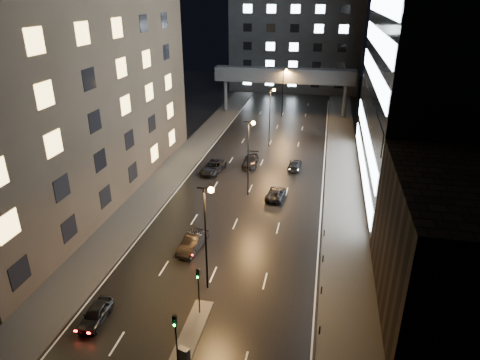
{
  "coord_description": "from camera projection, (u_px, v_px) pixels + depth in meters",
  "views": [
    {
      "loc": [
        9.28,
        -22.54,
        24.71
      ],
      "look_at": [
        -0.17,
        23.61,
        4.0
      ],
      "focal_mm": 32.0,
      "sensor_mm": 36.0,
      "label": 1
    }
  ],
  "objects": [
    {
      "name": "building_far",
      "position": [
        296.0,
        42.0,
        114.72
      ],
      "size": [
        34.0,
        14.0,
        25.0
      ],
      "primitive_type": "cube",
      "color": "#333335",
      "rests_on": "ground"
    },
    {
      "name": "streetlight_mid_a",
      "position": [
        249.0,
        149.0,
        54.33
      ],
      "size": [
        1.45,
        0.5,
        10.15
      ],
      "color": "black",
      "rests_on": "ground"
    },
    {
      "name": "sidewalk_left",
      "position": [
        176.0,
        168.0,
        65.52
      ],
      "size": [
        5.0,
        110.0,
        0.15
      ],
      "primitive_type": "cube",
      "color": "#383533",
      "rests_on": "ground"
    },
    {
      "name": "car_away_c",
      "position": [
        213.0,
        167.0,
        63.8
      ],
      "size": [
        3.29,
        5.92,
        1.57
      ],
      "primitive_type": "imported",
      "rotation": [
        0.0,
        0.0,
        -0.13
      ],
      "color": "black",
      "rests_on": "ground"
    },
    {
      "name": "ground",
      "position": [
        262.0,
        162.0,
        67.74
      ],
      "size": [
        160.0,
        160.0,
        0.0
      ],
      "primitive_type": "plane",
      "color": "black",
      "rests_on": "ground"
    },
    {
      "name": "sidewalk_right",
      "position": [
        343.0,
        181.0,
        60.93
      ],
      "size": [
        5.0,
        110.0,
        0.15
      ],
      "primitive_type": "cube",
      "color": "#383533",
      "rests_on": "ground"
    },
    {
      "name": "building_right_low",
      "position": [
        452.0,
        250.0,
        33.85
      ],
      "size": [
        10.0,
        18.0,
        12.0
      ],
      "primitive_type": "cube",
      "color": "black",
      "rests_on": "ground"
    },
    {
      "name": "car_away_d",
      "position": [
        251.0,
        161.0,
        66.23
      ],
      "size": [
        2.38,
        5.46,
        1.56
      ],
      "primitive_type": "imported",
      "rotation": [
        0.0,
        0.0,
        0.04
      ],
      "color": "black",
      "rests_on": "ground"
    },
    {
      "name": "utility_cabinet",
      "position": [
        184.0,
        355.0,
        30.71
      ],
      "size": [
        0.95,
        0.7,
        1.29
      ],
      "primitive_type": "cube",
      "rotation": [
        0.0,
        0.0,
        -0.34
      ],
      "color": "#545557",
      "rests_on": "median_island"
    },
    {
      "name": "car_away_a",
      "position": [
        96.0,
        314.0,
        34.82
      ],
      "size": [
        1.73,
        4.05,
        1.37
      ],
      "primitive_type": "imported",
      "rotation": [
        0.0,
        0.0,
        0.03
      ],
      "color": "black",
      "rests_on": "ground"
    },
    {
      "name": "traffic_signal_near",
      "position": [
        198.0,
        284.0,
        34.6
      ],
      "size": [
        0.28,
        0.34,
        4.4
      ],
      "color": "black",
      "rests_on": "median_island"
    },
    {
      "name": "building_right_glass",
      "position": [
        469.0,
        13.0,
        50.5
      ],
      "size": [
        20.0,
        36.0,
        45.0
      ],
      "primitive_type": "cube",
      "color": "black",
      "rests_on": "ground"
    },
    {
      "name": "car_toward_a",
      "position": [
        276.0,
        193.0,
        55.8
      ],
      "size": [
        2.55,
        4.83,
        1.3
      ],
      "primitive_type": "imported",
      "rotation": [
        0.0,
        0.0,
        3.05
      ],
      "color": "black",
      "rests_on": "ground"
    },
    {
      "name": "streetlight_mid_b",
      "position": [
        271.0,
        110.0,
        72.27
      ],
      "size": [
        1.45,
        0.5,
        10.15
      ],
      "color": "black",
      "rests_on": "ground"
    },
    {
      "name": "building_left",
      "position": [
        52.0,
        37.0,
        49.48
      ],
      "size": [
        15.0,
        48.0,
        40.0
      ],
      "primitive_type": "cube",
      "color": "#2D2319",
      "rests_on": "ground"
    },
    {
      "name": "streetlight_far",
      "position": [
        284.0,
        87.0,
        90.21
      ],
      "size": [
        1.45,
        0.5,
        10.15
      ],
      "color": "black",
      "rests_on": "ground"
    },
    {
      "name": "car_away_b",
      "position": [
        193.0,
        242.0,
        44.55
      ],
      "size": [
        2.32,
        5.08,
        1.62
      ],
      "primitive_type": "imported",
      "rotation": [
        0.0,
        0.0,
        -0.13
      ],
      "color": "black",
      "rests_on": "ground"
    },
    {
      "name": "traffic_signal_far",
      "position": [
        176.0,
        332.0,
        29.66
      ],
      "size": [
        0.28,
        0.34,
        4.4
      ],
      "color": "black",
      "rests_on": "median_island"
    },
    {
      "name": "median_island",
      "position": [
        191.0,
        334.0,
        33.58
      ],
      "size": [
        1.6,
        8.0,
        0.15
      ],
      "primitive_type": "cube",
      "color": "#383533",
      "rests_on": "ground"
    },
    {
      "name": "bollard_row",
      "position": [
        321.0,
        310.0,
        35.64
      ],
      "size": [
        0.12,
        25.12,
        0.9
      ],
      "color": "black",
      "rests_on": "ground"
    },
    {
      "name": "streetlight_near",
      "position": [
        207.0,
        226.0,
        36.4
      ],
      "size": [
        1.45,
        0.5,
        10.15
      ],
      "color": "black",
      "rests_on": "ground"
    },
    {
      "name": "skybridge",
      "position": [
        284.0,
        76.0,
        91.29
      ],
      "size": [
        30.0,
        3.0,
        10.0
      ],
      "color": "#333335",
      "rests_on": "ground"
    },
    {
      "name": "car_toward_b",
      "position": [
        295.0,
        165.0,
        65.09
      ],
      "size": [
        2.0,
        4.63,
        1.33
      ],
      "primitive_type": "imported",
      "rotation": [
        0.0,
        0.0,
        3.11
      ],
      "color": "black",
      "rests_on": "ground"
    }
  ]
}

